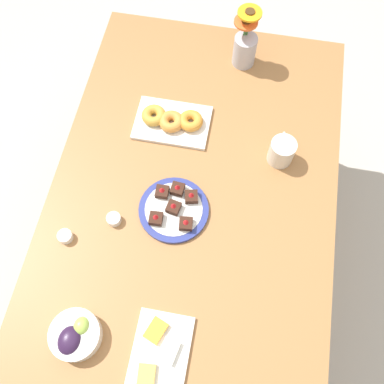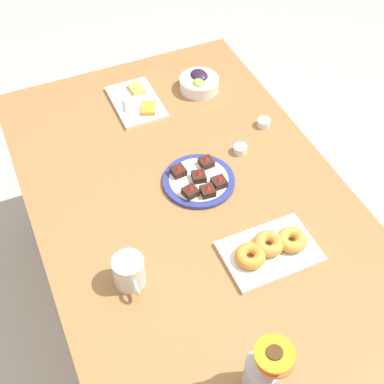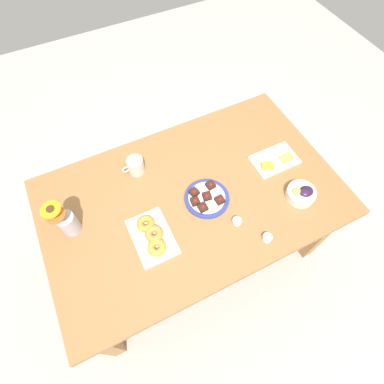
# 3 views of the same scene
# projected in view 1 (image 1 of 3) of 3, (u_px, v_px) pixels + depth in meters

# --- Properties ---
(ground_plane) EXTENTS (6.00, 6.00, 0.00)m
(ground_plane) POSITION_uv_depth(u_px,v_px,m) (192.00, 255.00, 2.17)
(ground_plane) COLOR #B7B2A8
(dining_table) EXTENTS (1.60, 1.00, 0.74)m
(dining_table) POSITION_uv_depth(u_px,v_px,m) (192.00, 206.00, 1.57)
(dining_table) COLOR #9E6B3D
(dining_table) RESTS_ON ground_plane
(coffee_mug) EXTENTS (0.13, 0.09, 0.10)m
(coffee_mug) POSITION_uv_depth(u_px,v_px,m) (282.00, 151.00, 1.51)
(coffee_mug) COLOR beige
(coffee_mug) RESTS_ON dining_table
(grape_bowl) EXTENTS (0.15, 0.15, 0.07)m
(grape_bowl) POSITION_uv_depth(u_px,v_px,m) (75.00, 335.00, 1.28)
(grape_bowl) COLOR white
(grape_bowl) RESTS_ON dining_table
(cheese_platter) EXTENTS (0.26, 0.17, 0.03)m
(cheese_platter) POSITION_uv_depth(u_px,v_px,m) (160.00, 356.00, 1.27)
(cheese_platter) COLOR white
(cheese_platter) RESTS_ON dining_table
(croissant_platter) EXTENTS (0.19, 0.28, 0.05)m
(croissant_platter) POSITION_uv_depth(u_px,v_px,m) (172.00, 121.00, 1.60)
(croissant_platter) COLOR white
(croissant_platter) RESTS_ON dining_table
(jam_cup_honey) EXTENTS (0.05, 0.05, 0.03)m
(jam_cup_honey) POSITION_uv_depth(u_px,v_px,m) (114.00, 219.00, 1.44)
(jam_cup_honey) COLOR white
(jam_cup_honey) RESTS_ON dining_table
(jam_cup_berry) EXTENTS (0.05, 0.05, 0.03)m
(jam_cup_berry) POSITION_uv_depth(u_px,v_px,m) (65.00, 236.00, 1.42)
(jam_cup_berry) COLOR white
(jam_cup_berry) RESTS_ON dining_table
(dessert_plate) EXTENTS (0.24, 0.24, 0.05)m
(dessert_plate) POSITION_uv_depth(u_px,v_px,m) (174.00, 209.00, 1.46)
(dessert_plate) COLOR navy
(dessert_plate) RESTS_ON dining_table
(flower_vase) EXTENTS (0.11, 0.10, 0.24)m
(flower_vase) POSITION_uv_depth(u_px,v_px,m) (245.00, 47.00, 1.67)
(flower_vase) COLOR #B2B2BC
(flower_vase) RESTS_ON dining_table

